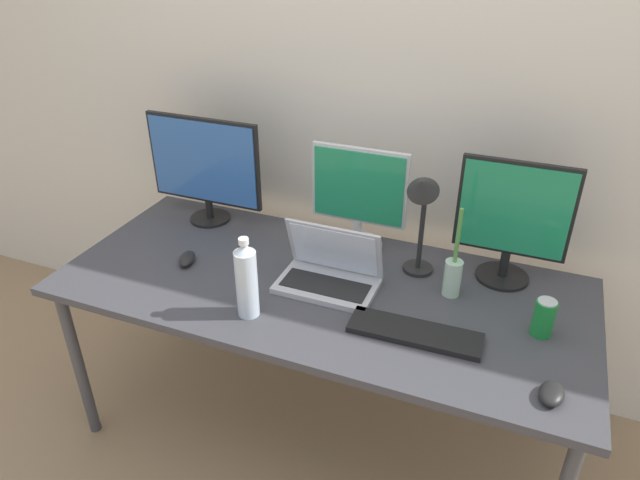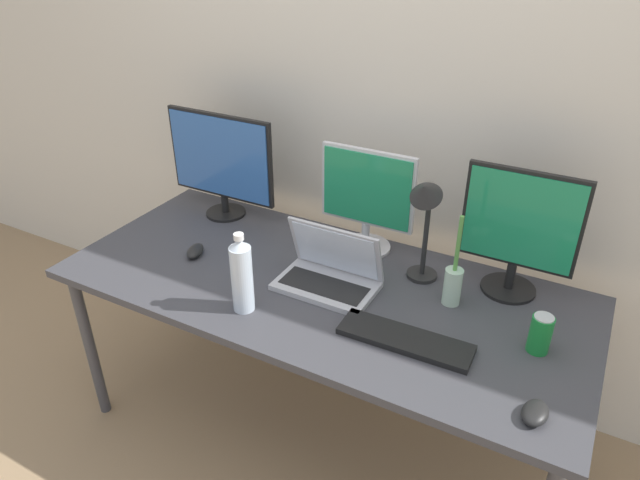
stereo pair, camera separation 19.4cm
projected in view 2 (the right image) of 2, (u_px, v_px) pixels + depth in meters
ground_plane at (320, 429)px, 2.40m from camera, size 16.00×16.00×0.00m
wall_back at (393, 89)px, 2.21m from camera, size 7.00×0.08×2.60m
work_desk at (320, 296)px, 2.06m from camera, size 1.88×0.82×0.74m
monitor_left at (221, 161)px, 2.38m from camera, size 0.50×0.17×0.45m
monitor_center at (367, 198)px, 2.14m from camera, size 0.37×0.20×0.41m
monitor_right at (519, 229)px, 1.88m from camera, size 0.38×0.19×0.45m
laptop_silver at (330, 272)px, 2.00m from camera, size 0.35×0.22×0.22m
keyboard_main at (405, 339)px, 1.75m from camera, size 0.42×0.13×0.02m
mouse_by_keyboard at (535, 413)px, 1.49m from camera, size 0.08×0.11×0.03m
mouse_by_laptop at (195, 251)px, 2.20m from camera, size 0.09×0.12×0.04m
water_bottle at (242, 275)px, 1.84m from camera, size 0.07×0.07×0.29m
soda_can_near_keyboard at (540, 334)px, 1.69m from camera, size 0.07×0.07×0.13m
bamboo_vase at (453, 284)px, 1.90m from camera, size 0.06×0.06×0.33m
desk_lamp at (425, 211)px, 1.90m from camera, size 0.11×0.18×0.42m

